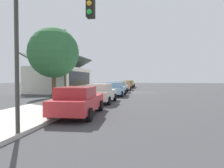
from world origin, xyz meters
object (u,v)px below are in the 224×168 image
at_px(shade_tree, 54,53).
at_px(car_cherry, 79,101).
at_px(car_mustard, 130,84).
at_px(car_olive, 129,84).
at_px(utility_pole_wooden, 65,62).
at_px(car_seafoam, 120,87).
at_px(fire_hydrant_red, 84,97).
at_px(car_coral, 125,85).
at_px(traffic_light_main, 45,34).
at_px(car_skyblue, 115,89).
at_px(car_ivory, 101,93).

bearing_deg(shade_tree, car_cherry, -147.31).
distance_m(car_mustard, shade_tree, 27.20).
relative_size(car_olive, utility_pole_wooden, 0.59).
height_order(car_seafoam, fire_hydrant_red, car_seafoam).
bearing_deg(car_coral, utility_pole_wooden, 153.58).
height_order(car_coral, car_mustard, same).
relative_size(shade_tree, traffic_light_main, 1.45).
height_order(car_olive, car_mustard, same).
bearing_deg(traffic_light_main, car_skyblue, 0.37).
distance_m(car_skyblue, car_seafoam, 6.09).
bearing_deg(car_mustard, car_cherry, -178.81).
distance_m(car_coral, utility_pole_wooden, 14.40).
xyz_separation_m(car_seafoam, shade_tree, (-8.29, 6.27, 3.99)).
bearing_deg(car_coral, fire_hydrant_red, 171.96).
distance_m(car_coral, shade_tree, 15.84).
bearing_deg(car_skyblue, fire_hydrant_red, 168.87).
bearing_deg(car_ivory, utility_pole_wooden, 47.10).
distance_m(car_seafoam, shade_tree, 11.13).
distance_m(car_mustard, utility_pole_wooden, 25.92).
height_order(traffic_light_main, utility_pole_wooden, utility_pole_wooden).
relative_size(car_ivory, car_coral, 1.01).
bearing_deg(car_skyblue, car_seafoam, 3.49).
relative_size(car_skyblue, fire_hydrant_red, 6.16).
height_order(car_skyblue, car_olive, same).
bearing_deg(car_mustard, car_ivory, -178.92).
distance_m(car_olive, traffic_light_main, 34.30).
bearing_deg(car_ivory, car_seafoam, 0.01).
xyz_separation_m(car_mustard, shade_tree, (-26.13, 6.38, 3.99)).
bearing_deg(traffic_light_main, car_mustard, 0.24).
bearing_deg(shade_tree, car_coral, -24.63).
bearing_deg(car_olive, shade_tree, 163.35).
xyz_separation_m(shade_tree, traffic_light_main, (-13.86, -6.55, -1.32)).
relative_size(car_skyblue, car_olive, 0.99).
distance_m(car_ivory, traffic_light_main, 10.23).
height_order(car_skyblue, fire_hydrant_red, car_skyblue).
bearing_deg(car_seafoam, car_skyblue, -179.84).
bearing_deg(car_ivory, fire_hydrant_red, 113.68).
distance_m(car_cherry, shade_tree, 12.19).
relative_size(car_skyblue, traffic_light_main, 0.84).
bearing_deg(fire_hydrant_red, car_seafoam, -6.12).
relative_size(car_coral, car_mustard, 1.03).
xyz_separation_m(car_ivory, car_skyblue, (6.20, -0.25, -0.00)).
bearing_deg(car_coral, car_mustard, -3.36).
bearing_deg(fire_hydrant_red, utility_pole_wooden, 35.78).
bearing_deg(shade_tree, traffic_light_main, -154.72).
distance_m(car_seafoam, traffic_light_main, 22.31).
height_order(car_ivory, car_coral, same).
distance_m(car_ivory, fire_hydrant_red, 1.45).
bearing_deg(fire_hydrant_red, car_ivory, -66.68).
bearing_deg(car_coral, car_olive, -3.87).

